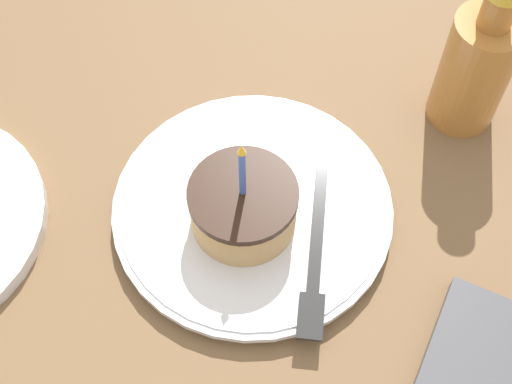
{
  "coord_description": "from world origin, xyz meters",
  "views": [
    {
      "loc": [
        0.35,
        0.16,
        0.64
      ],
      "look_at": [
        0.02,
        0.0,
        0.05
      ],
      "focal_mm": 50.0,
      "sensor_mm": 36.0,
      "label": 1
    }
  ],
  "objects_px": {
    "plate": "(256,210)",
    "fork": "(315,258)",
    "cake_slice": "(245,207)",
    "bottle": "(476,67)"
  },
  "relations": [
    {
      "from": "plate",
      "to": "bottle",
      "type": "distance_m",
      "value": 0.27
    },
    {
      "from": "cake_slice",
      "to": "fork",
      "type": "distance_m",
      "value": 0.08
    },
    {
      "from": "fork",
      "to": "bottle",
      "type": "xyz_separation_m",
      "value": [
        -0.25,
        0.07,
        0.05
      ]
    },
    {
      "from": "plate",
      "to": "fork",
      "type": "distance_m",
      "value": 0.08
    },
    {
      "from": "plate",
      "to": "fork",
      "type": "height_order",
      "value": "fork"
    },
    {
      "from": "fork",
      "to": "plate",
      "type": "bearing_deg",
      "value": -110.65
    },
    {
      "from": "fork",
      "to": "bottle",
      "type": "distance_m",
      "value": 0.26
    },
    {
      "from": "fork",
      "to": "bottle",
      "type": "bearing_deg",
      "value": 164.15
    },
    {
      "from": "cake_slice",
      "to": "bottle",
      "type": "height_order",
      "value": "bottle"
    },
    {
      "from": "plate",
      "to": "cake_slice",
      "type": "height_order",
      "value": "cake_slice"
    }
  ]
}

